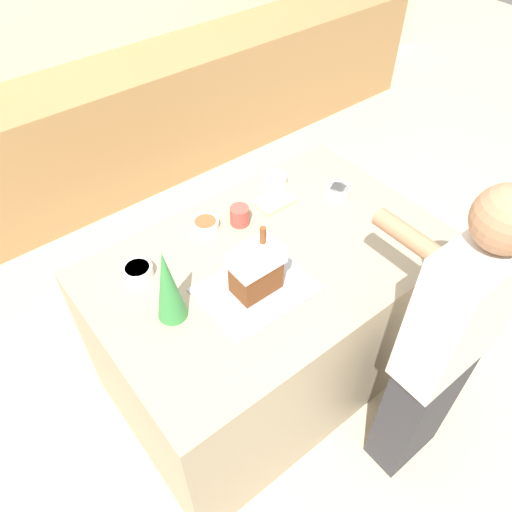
# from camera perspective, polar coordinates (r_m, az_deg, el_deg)

# --- Properties ---
(ground_plane) EXTENTS (12.00, 12.00, 0.00)m
(ground_plane) POSITION_cam_1_polar(r_m,az_deg,el_deg) (2.84, 1.31, -12.79)
(ground_plane) COLOR #C6B28E
(wall_back) EXTENTS (8.00, 0.05, 2.60)m
(wall_back) POSITION_cam_1_polar(r_m,az_deg,el_deg) (3.77, -24.10, 25.08)
(wall_back) COLOR beige
(wall_back) RESTS_ON ground_plane
(back_cabinet_block) EXTENTS (6.00, 0.60, 0.89)m
(back_cabinet_block) POSITION_cam_1_polar(r_m,az_deg,el_deg) (3.84, -18.53, 12.31)
(back_cabinet_block) COLOR #9E7547
(back_cabinet_block) RESTS_ON ground_plane
(kitchen_island) EXTENTS (1.53, 0.97, 0.90)m
(kitchen_island) POSITION_cam_1_polar(r_m,az_deg,el_deg) (2.47, 1.48, -7.39)
(kitchen_island) COLOR gray
(kitchen_island) RESTS_ON ground_plane
(baking_tray) EXTENTS (0.44, 0.34, 0.01)m
(baking_tray) POSITION_cam_1_polar(r_m,az_deg,el_deg) (2.00, -0.01, -3.78)
(baking_tray) COLOR #9E9EA8
(baking_tray) RESTS_ON kitchen_island
(gingerbread_house) EXTENTS (0.20, 0.13, 0.28)m
(gingerbread_house) POSITION_cam_1_polar(r_m,az_deg,el_deg) (1.92, -0.00, -1.54)
(gingerbread_house) COLOR brown
(gingerbread_house) RESTS_ON baking_tray
(decorative_tree) EXTENTS (0.12, 0.12, 0.34)m
(decorative_tree) POSITION_cam_1_polar(r_m,az_deg,el_deg) (1.83, -10.07, -3.32)
(decorative_tree) COLOR #33843D
(decorative_tree) RESTS_ON kitchen_island
(candy_bowl_far_right) EXTENTS (0.12, 0.12, 0.04)m
(candy_bowl_far_right) POSITION_cam_1_polar(r_m,az_deg,el_deg) (2.26, -5.79, 3.68)
(candy_bowl_far_right) COLOR white
(candy_bowl_far_right) RESTS_ON kitchen_island
(candy_bowl_far_left) EXTENTS (0.12, 0.12, 0.05)m
(candy_bowl_far_left) POSITION_cam_1_polar(r_m,az_deg,el_deg) (2.09, -13.35, -1.67)
(candy_bowl_far_left) COLOR white
(candy_bowl_far_left) RESTS_ON kitchen_island
(candy_bowl_behind_tray) EXTENTS (0.12, 0.12, 0.04)m
(candy_bowl_behind_tray) POSITION_cam_1_polar(r_m,az_deg,el_deg) (2.50, 2.18, 8.82)
(candy_bowl_behind_tray) COLOR white
(candy_bowl_behind_tray) RESTS_ON kitchen_island
(candy_bowl_beside_tree) EXTENTS (0.11, 0.11, 0.04)m
(candy_bowl_beside_tree) POSITION_cam_1_polar(r_m,az_deg,el_deg) (2.46, 9.34, 7.43)
(candy_bowl_beside_tree) COLOR silver
(candy_bowl_beside_tree) RESTS_ON kitchen_island
(cookbook) EXTENTS (0.18, 0.12, 0.02)m
(cookbook) POSITION_cam_1_polar(r_m,az_deg,el_deg) (2.38, 2.04, 6.19)
(cookbook) COLOR #CCB78C
(cookbook) RESTS_ON kitchen_island
(mug) EXTENTS (0.09, 0.09, 0.09)m
(mug) POSITION_cam_1_polar(r_m,az_deg,el_deg) (2.25, -1.88, 4.65)
(mug) COLOR #B24238
(mug) RESTS_ON kitchen_island
(person) EXTENTS (0.42, 0.52, 1.60)m
(person) POSITION_cam_1_polar(r_m,az_deg,el_deg) (2.05, 20.56, -10.05)
(person) COLOR #333338
(person) RESTS_ON ground_plane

